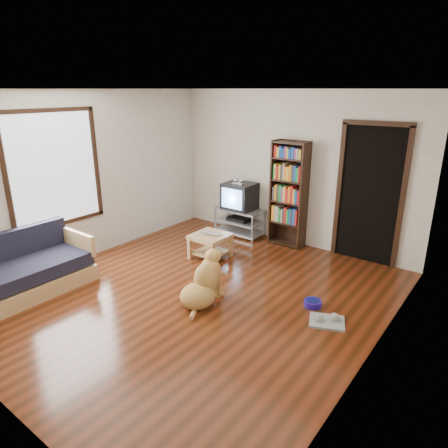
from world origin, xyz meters
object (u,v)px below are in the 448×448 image
Objects in this scene: dog at (204,284)px; dog_bowl at (313,303)px; grey_rag at (327,322)px; coffee_table at (210,242)px; bookshelf at (289,189)px; sofa at (21,275)px; laptop at (209,234)px; crt_tv at (240,196)px; tv_stand at (239,220)px.

dog_bowl is at bearing 32.51° from dog.
grey_rag is 0.73× the size of coffee_table.
dog_bowl reaches higher than grey_rag.
bookshelf is 3.27× the size of coffee_table.
sofa reaches higher than dog_bowl.
crt_tv is at bearing 90.30° from laptop.
laptop is 1.60m from bookshelf.
coffee_table is (-1.99, 0.40, 0.24)m from dog_bowl.
tv_stand is 0.47m from crt_tv.
coffee_table is (0.00, 0.03, -0.13)m from laptop.
coffee_table is (0.27, -1.20, 0.01)m from tv_stand.
dog is (-1.16, -0.74, 0.21)m from dog_bowl.
bookshelf reaches higher than sofa.
crt_tv is (-2.26, 1.62, 0.70)m from dog_bowl.
bookshelf is at bearing 129.72° from grey_rag.
laptop is 0.55× the size of crt_tv.
sofa is at bearing -129.46° from laptop.
coffee_table reaches higher than dog_bowl.
dog reaches higher than tv_stand.
dog_bowl is at bearing -22.55° from laptop.
bookshelf is 2.14× the size of dog.
laptop is 0.35× the size of tv_stand.
bookshelf is at bearing 127.81° from dog_bowl.
crt_tv reaches higher than dog.
laptop is 0.18× the size of sofa.
laptop is at bearing 126.60° from dog.
crt_tv is at bearing 75.07° from sofa.
tv_stand is at bearing 74.98° from sofa.
tv_stand is at bearing 144.23° from grey_rag.
coffee_table is at bearing 164.18° from grey_rag.
crt_tv is 0.32× the size of bookshelf.
crt_tv is 0.99m from bookshelf.
bookshelf is at bearing 4.32° from crt_tv.
coffee_table is (-0.68, -1.29, -0.72)m from bookshelf.
crt_tv is at bearing -175.68° from bookshelf.
tv_stand is 0.50× the size of bookshelf.
crt_tv reaches higher than dog_bowl.
grey_rag is (0.30, -0.25, -0.03)m from dog_bowl.
dog is at bearing 32.04° from sofa.
dog_bowl is 0.24× the size of tv_stand.
sofa is at bearing -147.79° from dog_bowl.
sofa is 2.44m from dog.
dog is at bearing -147.49° from dog_bowl.
coffee_table is (0.27, -1.22, -0.46)m from crt_tv.
dog_bowl is 2.87m from crt_tv.
bookshelf is 1.00× the size of sofa.
dog_bowl is 2.77m from tv_stand.
bookshelf is 4.26m from sofa.
laptop reaches higher than coffee_table.
grey_rag is 3.25m from crt_tv.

